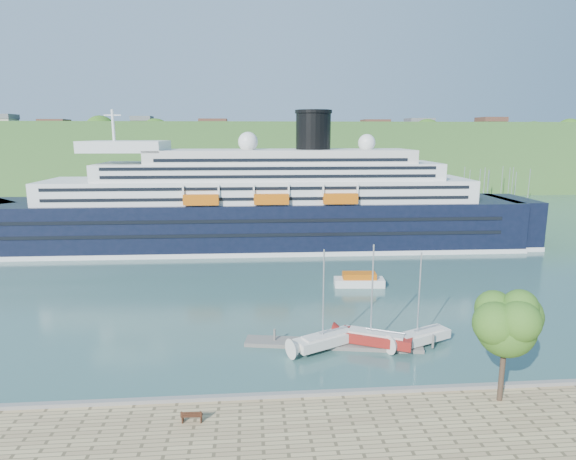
# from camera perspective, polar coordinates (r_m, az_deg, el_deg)

# --- Properties ---
(ground) EXTENTS (400.00, 400.00, 0.00)m
(ground) POSITION_cam_1_polar(r_m,az_deg,el_deg) (39.45, 8.65, -19.69)
(ground) COLOR #2E524F
(ground) RESTS_ON ground
(far_hillside) EXTENTS (400.00, 50.00, 24.00)m
(far_hillside) POSITION_cam_1_polar(r_m,az_deg,el_deg) (178.20, -2.01, 8.69)
(far_hillside) COLOR #315D25
(far_hillside) RESTS_ON ground
(quay_coping) EXTENTS (220.00, 0.50, 0.30)m
(quay_coping) POSITION_cam_1_polar(r_m,az_deg,el_deg) (38.70, 8.78, -18.38)
(quay_coping) COLOR slate
(quay_coping) RESTS_ON promenade
(cruise_ship) EXTENTS (108.84, 17.85, 24.38)m
(cruise_ship) POSITION_cam_1_polar(r_m,az_deg,el_deg) (85.77, -4.69, 5.92)
(cruise_ship) COLOR black
(cruise_ship) RESTS_ON ground
(park_bench) EXTENTS (1.53, 0.68, 0.96)m
(park_bench) POSITION_cam_1_polar(r_m,az_deg,el_deg) (35.61, -11.33, -20.71)
(park_bench) COLOR #432213
(park_bench) RESTS_ON promenade
(promenade_tree) EXTENTS (5.54, 5.54, 9.18)m
(promenade_tree) POSITION_cam_1_polar(r_m,az_deg,el_deg) (38.71, 24.30, -11.98)
(promenade_tree) COLOR #275616
(promenade_tree) RESTS_ON promenade
(floating_pontoon) EXTENTS (17.21, 4.97, 0.38)m
(floating_pontoon) POSITION_cam_1_polar(r_m,az_deg,el_deg) (48.18, 5.33, -13.31)
(floating_pontoon) COLOR slate
(floating_pontoon) RESTS_ON ground
(sailboat_white_near) EXTENTS (7.43, 5.07, 9.42)m
(sailboat_white_near) POSITION_cam_1_polar(r_m,az_deg,el_deg) (45.81, 4.73, -8.53)
(sailboat_white_near) COLOR silver
(sailboat_white_near) RESTS_ON ground
(sailboat_red) EXTENTS (7.69, 5.12, 9.72)m
(sailboat_red) POSITION_cam_1_polar(r_m,az_deg,el_deg) (46.57, 10.55, -8.16)
(sailboat_red) COLOR maroon
(sailboat_red) RESTS_ON ground
(sailboat_white_far) EXTENTS (7.14, 4.59, 8.98)m
(sailboat_white_far) POSITION_cam_1_polar(r_m,az_deg,el_deg) (48.18, 15.66, -8.19)
(sailboat_white_far) COLOR silver
(sailboat_white_far) RESTS_ON ground
(tender_launch) EXTENTS (6.91, 2.87, 1.86)m
(tender_launch) POSITION_cam_1_polar(r_m,az_deg,el_deg) (65.97, 8.43, -5.81)
(tender_launch) COLOR #C5590B
(tender_launch) RESTS_ON ground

